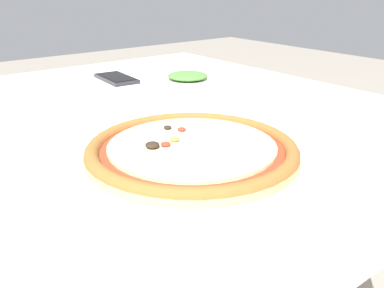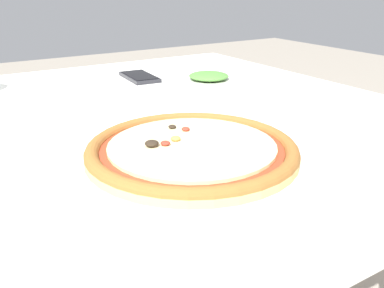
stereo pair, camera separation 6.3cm
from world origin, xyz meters
The scene contains 5 objects.
dining_table centered at (0.00, 0.00, 0.65)m, with size 1.22×1.12×0.73m.
pizza_plate centered at (0.01, -0.25, 0.75)m, with size 0.35×0.35×0.04m.
cell_phone centered at (0.19, 0.31, 0.74)m, with size 0.08×0.15×0.01m.
side_plate centered at (0.32, 0.16, 0.74)m, with size 0.18×0.18×0.03m.
napkin_folded centered at (0.31, -0.32, 0.74)m, with size 0.17×0.14×0.01m.
Camera 2 is at (-0.30, -0.75, 0.99)m, focal length 40.00 mm.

